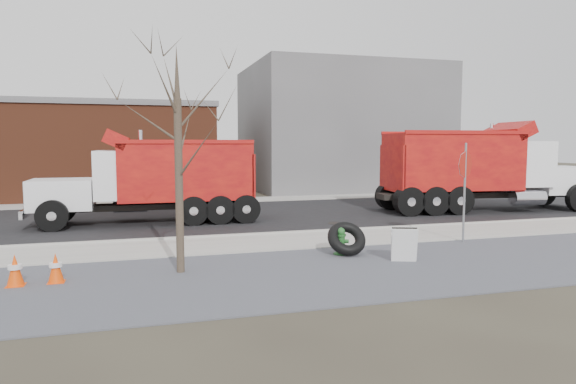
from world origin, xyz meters
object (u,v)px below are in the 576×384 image
object	(u,v)px
truck_tire	(347,238)
dump_truck_red_a	(479,166)
dump_truck_red_b	(157,177)
fire_hydrant	(341,242)
sandwich_board	(404,244)
stop_sign	(465,176)

from	to	relation	value
truck_tire	dump_truck_red_a	world-z (taller)	dump_truck_red_a
dump_truck_red_a	dump_truck_red_b	world-z (taller)	dump_truck_red_a
fire_hydrant	dump_truck_red_b	bearing A→B (deg)	146.49
sandwich_board	fire_hydrant	bearing A→B (deg)	154.75
fire_hydrant	dump_truck_red_a	world-z (taller)	dump_truck_red_a
fire_hydrant	stop_sign	size ratio (longest dim) A/B	0.25
stop_sign	sandwich_board	size ratio (longest dim) A/B	3.46
fire_hydrant	truck_tire	world-z (taller)	truck_tire
sandwich_board	dump_truck_red_b	xyz separation A→B (m)	(-5.70, 8.39, 1.29)
fire_hydrant	dump_truck_red_a	size ratio (longest dim) A/B	0.08
fire_hydrant	stop_sign	world-z (taller)	stop_sign
truck_tire	dump_truck_red_b	xyz separation A→B (m)	(-4.63, 7.22, 1.30)
dump_truck_red_a	dump_truck_red_b	bearing A→B (deg)	-175.50
sandwich_board	dump_truck_red_a	distance (m)	11.52
stop_sign	dump_truck_red_b	size ratio (longest dim) A/B	0.37
fire_hydrant	stop_sign	xyz separation A→B (m)	(4.19, 0.56, 1.69)
sandwich_board	truck_tire	bearing A→B (deg)	153.22
fire_hydrant	dump_truck_red_b	distance (m)	8.56
sandwich_board	dump_truck_red_a	world-z (taller)	dump_truck_red_a
sandwich_board	dump_truck_red_a	size ratio (longest dim) A/B	0.09
truck_tire	stop_sign	bearing A→B (deg)	8.83
fire_hydrant	dump_truck_red_b	world-z (taller)	dump_truck_red_b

